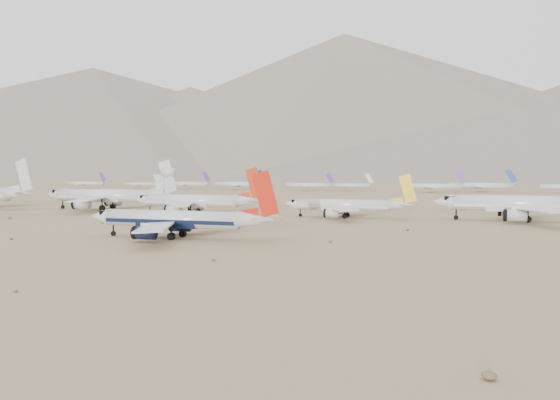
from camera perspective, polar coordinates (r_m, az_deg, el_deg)
name	(u,v)px	position (r m, az deg, el deg)	size (l,w,h in m)	color
ground	(222,239)	(122.67, -6.13, -4.10)	(7000.00, 7000.00, 0.00)	#957A57
main_airliner	(179,220)	(124.72, -10.47, -2.06)	(43.79, 42.77, 15.45)	silver
row2_navy_widebody	(529,204)	(180.42, 24.60, -0.41)	(53.05, 51.88, 18.87)	silver
row2_gold_tail	(348,206)	(178.87, 7.09, -0.58)	(40.66, 39.77, 14.48)	silver
row2_orange_tail	(196,201)	(192.99, -8.77, -0.14)	(46.70, 45.68, 16.66)	silver
row2_white_trijet	(110,195)	(224.30, -17.29, 0.45)	(55.57, 54.31, 19.69)	silver
distant_storage_row	(336,185)	(427.95, 5.87, 1.55)	(470.46, 62.08, 15.13)	silver
mountain_range	(461,114)	(1768.25, 18.41, 8.53)	(7354.00, 3024.00, 470.00)	slate
desert_scrub	(133,255)	(101.27, -15.12, -5.53)	(261.14, 121.67, 0.63)	brown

